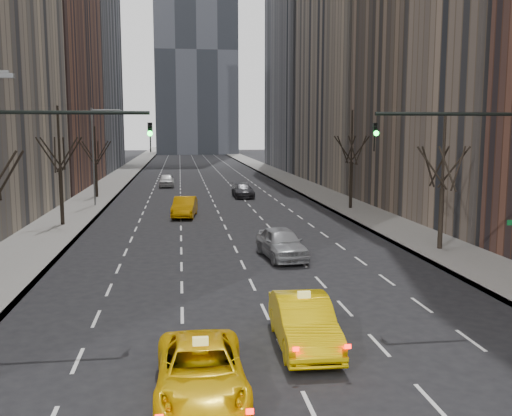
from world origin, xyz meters
name	(u,v)px	position (x,y,z in m)	size (l,w,h in m)	color
sidewalk_left	(114,182)	(-12.25, 70.00, 0.07)	(4.50, 320.00, 0.15)	slate
sidewalk_right	(290,180)	(12.25, 70.00, 0.07)	(4.50, 320.00, 0.15)	slate
bld_left_far	(27,8)	(-21.50, 66.00, 22.00)	(14.00, 28.00, 44.00)	brown
bld_right_deep	(315,8)	(21.50, 95.00, 29.00)	(14.00, 30.00, 58.00)	slate
tree_lw_c	(60,172)	(-12.00, 34.00, 4.04)	(3.36, 3.50, 8.74)	black
tree_lw_d	(96,164)	(-12.00, 52.00, 3.56)	(3.36, 3.50, 7.36)	black
tree_rw_b	(442,189)	(12.00, 22.00, 3.72)	(3.36, 3.50, 7.82)	black
tree_rw_c	(351,165)	(12.00, 40.00, 4.04)	(3.36, 3.50, 8.74)	black
traffic_mast_left	(16,176)	(-9.11, 12.00, 5.49)	(6.69, 0.39, 8.00)	black
traffic_mast_right	(489,171)	(9.11, 12.00, 5.49)	(6.69, 0.39, 8.00)	black
streetlight_far	(97,146)	(-10.84, 45.00, 5.62)	(2.83, 0.22, 9.00)	slate
taxi_suv	(201,371)	(-2.77, 5.09, 0.72)	(2.39, 5.17, 1.44)	#FFC805
taxi_sedan	(304,322)	(0.73, 8.25, 0.83)	(1.75, 5.02, 1.66)	yellow
silver_sedan_ahead	(281,243)	(2.32, 21.31, 0.86)	(2.04, 5.06, 1.72)	#989AA0
far_taxi	(185,207)	(-2.91, 37.57, 0.82)	(1.74, 4.99, 1.65)	#ED9A04
far_suv_grey	(243,190)	(3.38, 50.65, 0.73)	(2.06, 5.06, 1.47)	#313036
far_car_white	(166,180)	(-4.97, 63.25, 0.80)	(1.89, 4.70, 1.60)	silver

